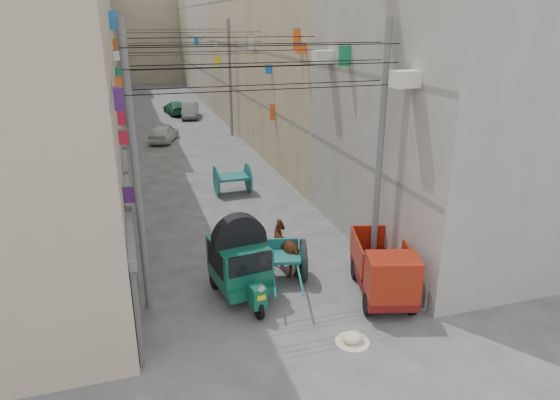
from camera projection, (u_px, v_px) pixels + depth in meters
name	position (u px, v px, depth m)	size (l,w,h in m)	color
building_row_left	(56.00, 41.00, 36.40)	(8.00, 62.00, 14.00)	tan
building_row_right	(266.00, 38.00, 40.88)	(8.00, 62.00, 14.00)	#9B9691
end_cap_building	(145.00, 31.00, 67.23)	(22.00, 10.00, 13.00)	tan
shutters_left	(129.00, 210.00, 17.92)	(0.18, 14.40, 2.88)	#48484C
signboards	(192.00, 103.00, 28.48)	(8.22, 40.52, 5.67)	white
ac_units	(363.00, 36.00, 15.58)	(0.70, 6.55, 3.35)	beige
utility_poles	(204.00, 106.00, 24.11)	(7.40, 22.20, 8.00)	slate
overhead_cables	(211.00, 49.00, 20.83)	(7.40, 22.52, 1.12)	black
auto_rickshaw	(240.00, 260.00, 14.88)	(1.86, 2.90, 1.99)	black
tonga_cart	(284.00, 260.00, 15.87)	(1.80, 3.19, 1.36)	black
mini_truck	(385.00, 275.00, 14.61)	(2.26, 3.50, 1.82)	black
second_cart	(232.00, 178.00, 23.84)	(1.65, 1.47, 1.44)	#155C59
feed_sack	(353.00, 338.00, 12.96)	(0.56, 0.45, 0.28)	beige
horse	(289.00, 249.00, 16.52)	(0.84, 1.84, 1.55)	#5F2416
distant_car_white	(164.00, 133.00, 34.22)	(1.45, 3.60, 1.23)	silver
distant_car_grey	(190.00, 110.00, 42.54)	(1.32, 3.79, 1.25)	#555A58
distant_car_green	(175.00, 108.00, 44.13)	(1.57, 3.87, 1.12)	#1E5739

